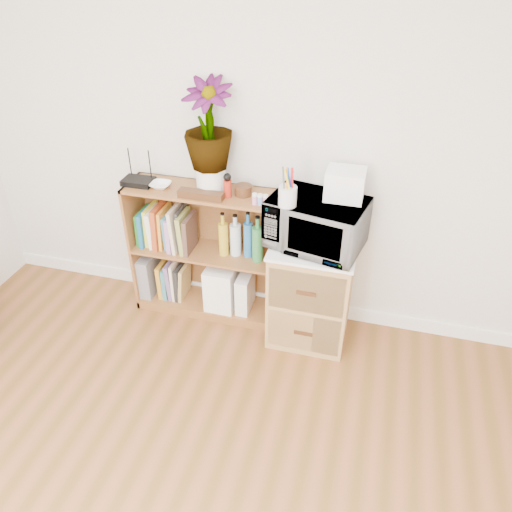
% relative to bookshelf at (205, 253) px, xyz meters
% --- Properties ---
extents(skirting_board, '(4.00, 0.02, 0.10)m').
position_rel_bookshelf_xyz_m(skirting_board, '(0.35, 0.14, -0.42)').
color(skirting_board, white).
rests_on(skirting_board, ground).
extents(bookshelf, '(1.00, 0.30, 0.95)m').
position_rel_bookshelf_xyz_m(bookshelf, '(0.00, 0.00, 0.00)').
color(bookshelf, brown).
rests_on(bookshelf, ground).
extents(wicker_unit, '(0.50, 0.45, 0.70)m').
position_rel_bookshelf_xyz_m(wicker_unit, '(0.75, -0.08, -0.12)').
color(wicker_unit, '#9E7542').
rests_on(wicker_unit, ground).
extents(microwave, '(0.62, 0.48, 0.31)m').
position_rel_bookshelf_xyz_m(microwave, '(0.75, -0.08, 0.40)').
color(microwave, white).
rests_on(microwave, wicker_unit).
extents(pen_cup, '(0.10, 0.10, 0.11)m').
position_rel_bookshelf_xyz_m(pen_cup, '(0.59, -0.19, 0.61)').
color(pen_cup, silver).
rests_on(pen_cup, microwave).
extents(small_appliance, '(0.22, 0.18, 0.17)m').
position_rel_bookshelf_xyz_m(small_appliance, '(0.89, -0.02, 0.64)').
color(small_appliance, white).
rests_on(small_appliance, microwave).
extents(router, '(0.20, 0.13, 0.04)m').
position_rel_bookshelf_xyz_m(router, '(-0.42, -0.02, 0.49)').
color(router, black).
rests_on(router, bookshelf).
extents(white_bowl, '(0.13, 0.13, 0.03)m').
position_rel_bookshelf_xyz_m(white_bowl, '(-0.26, -0.03, 0.49)').
color(white_bowl, white).
rests_on(white_bowl, bookshelf).
extents(plant_pot, '(0.18, 0.18, 0.16)m').
position_rel_bookshelf_xyz_m(plant_pot, '(0.06, 0.02, 0.55)').
color(plant_pot, silver).
rests_on(plant_pot, bookshelf).
extents(potted_plant, '(0.30, 0.30, 0.53)m').
position_rel_bookshelf_xyz_m(potted_plant, '(0.06, 0.02, 0.90)').
color(potted_plant, '#367F32').
rests_on(potted_plant, plant_pot).
extents(trinket_box, '(0.28, 0.07, 0.05)m').
position_rel_bookshelf_xyz_m(trinket_box, '(0.04, -0.10, 0.50)').
color(trinket_box, '#361E0E').
rests_on(trinket_box, bookshelf).
extents(kokeshi_doll, '(0.05, 0.05, 0.11)m').
position_rel_bookshelf_xyz_m(kokeshi_doll, '(0.19, -0.04, 0.53)').
color(kokeshi_doll, maroon).
rests_on(kokeshi_doll, bookshelf).
extents(wooden_bowl, '(0.11, 0.11, 0.06)m').
position_rel_bookshelf_xyz_m(wooden_bowl, '(0.28, 0.01, 0.51)').
color(wooden_bowl, '#36210E').
rests_on(wooden_bowl, bookshelf).
extents(paint_jars, '(0.11, 0.04, 0.06)m').
position_rel_bookshelf_xyz_m(paint_jars, '(0.41, -0.09, 0.50)').
color(paint_jars, pink).
rests_on(paint_jars, bookshelf).
extents(file_box, '(0.09, 0.25, 0.31)m').
position_rel_bookshelf_xyz_m(file_box, '(-0.44, 0.00, -0.25)').
color(file_box, slate).
rests_on(file_box, bookshelf).
extents(magazine_holder_left, '(0.10, 0.26, 0.32)m').
position_rel_bookshelf_xyz_m(magazine_holder_left, '(0.07, -0.01, -0.24)').
color(magazine_holder_left, white).
rests_on(magazine_holder_left, bookshelf).
extents(magazine_holder_mid, '(0.10, 0.26, 0.32)m').
position_rel_bookshelf_xyz_m(magazine_holder_mid, '(0.17, -0.01, -0.24)').
color(magazine_holder_mid, white).
rests_on(magazine_holder_mid, bookshelf).
extents(magazine_holder_right, '(0.09, 0.22, 0.28)m').
position_rel_bookshelf_xyz_m(magazine_holder_right, '(0.28, -0.01, -0.27)').
color(magazine_holder_right, white).
rests_on(magazine_holder_right, bookshelf).
extents(cookbooks, '(0.39, 0.20, 0.31)m').
position_rel_bookshelf_xyz_m(cookbooks, '(-0.26, 0.00, 0.16)').
color(cookbooks, '#1C6A1F').
rests_on(cookbooks, bookshelf).
extents(liquor_bottles, '(0.30, 0.07, 0.32)m').
position_rel_bookshelf_xyz_m(liquor_bottles, '(0.26, 0.00, 0.18)').
color(liquor_bottles, gold).
rests_on(liquor_bottles, bookshelf).
extents(lower_books, '(0.20, 0.19, 0.30)m').
position_rel_bookshelf_xyz_m(lower_books, '(-0.26, 0.00, -0.27)').
color(lower_books, '#C38522').
rests_on(lower_books, bookshelf).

